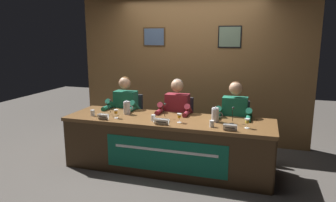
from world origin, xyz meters
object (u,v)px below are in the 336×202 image
Objects in this scene: nameplate_center at (161,122)px; microphone_center at (163,114)px; chair_left at (129,122)px; panelist_left at (124,109)px; conference_table at (166,137)px; panelist_right at (234,117)px; panelist_center at (176,113)px; water_cup_left at (93,113)px; water_cup_center at (153,118)px; microphone_right at (232,119)px; water_pitcher_left_side at (127,108)px; microphone_left at (108,110)px; chair_right at (234,132)px; chair_center at (179,127)px; juice_glass_right at (247,122)px; water_cup_right at (212,124)px; water_pitcher_right_side at (215,115)px; juice_glass_left at (116,112)px; nameplate_left at (103,117)px; document_stack_center at (162,121)px; nameplate_right at (230,127)px; juice_glass_center at (179,116)px.

microphone_center is at bearing 103.62° from nameplate_center.
chair_left is 0.74× the size of panelist_left.
panelist_right reaches higher than conference_table.
water_cup_left is at bearing -151.81° from panelist_center.
microphone_right is (1.04, 0.16, 0.04)m from water_cup_center.
chair_left is at bearing 167.15° from panelist_center.
water_cup_left is 0.94m from water_cup_center.
chair_left is 4.34× the size of water_pitcher_left_side.
chair_right is (1.77, 0.69, -0.37)m from microphone_left.
juice_glass_right is at bearing -35.12° from chair_center.
panelist_center is at bearing 135.86° from water_cup_right.
nameplate_center is at bearing -150.95° from water_pitcher_right_side.
juice_glass_left is 1.46× the size of water_cup_left.
chair_right is (1.97, 0.79, -0.33)m from water_cup_left.
nameplate_left is 1.50m from water_cup_right.
nameplate_center reaches higher than document_stack_center.
juice_glass_left is at bearing -170.31° from water_pitcher_right_side.
water_cup_left is 0.51× the size of nameplate_right.
microphone_left reaches higher than juice_glass_center.
nameplate_right is 0.26m from water_cup_right.
panelist_center is (0.71, 0.61, -0.10)m from juice_glass_left.
microphone_center is at bearing -152.94° from panelist_right.
panelist_center is 0.74m from nameplate_center.
juice_glass_center is (1.05, 0.16, 0.05)m from nameplate_left.
panelist_left reaches higher than juice_glass_center.
juice_glass_left is at bearing -152.95° from chair_right.
panelist_left is 5.73× the size of microphone_left.
panelist_left reaches higher than chair_right.
nameplate_center is (0.91, -0.25, -0.03)m from microphone_left.
water_cup_right is (-0.43, -0.07, -0.05)m from juice_glass_right.
juice_glass_right is (0.88, 0.00, 0.00)m from juice_glass_center.
nameplate_center is 0.92× the size of water_pitcher_right_side.
water_pitcher_left_side reaches higher than juice_glass_left.
document_stack_center is at bearing -170.64° from microphone_right.
microphone_center is 0.98m from nameplate_right.
water_pitcher_right_side reaches higher than juice_glass_left.
panelist_center is 5.73× the size of microphone_center.
panelist_right is 14.58× the size of water_cup_right.
microphone_right reaches higher than document_stack_center.
panelist_center is 5.73× the size of microphone_right.
juice_glass_center is at bearing -157.02° from water_pitcher_right_side.
panelist_right is at bearing 0.00° from panelist_left.
water_pitcher_left_side reaches higher than nameplate_right.
water_cup_right is at bearing -22.60° from panelist_left.
chair_left reaches higher than water_cup_center.
panelist_center reaches higher than conference_table.
juice_glass_center is 0.37m from water_cup_center.
water_cup_center is (-0.15, -0.59, 0.05)m from panelist_center.
microphone_left is 2.54× the size of water_cup_center.
juice_glass_right is at bearing -2.30° from microphone_left.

